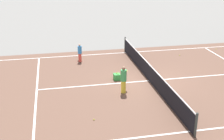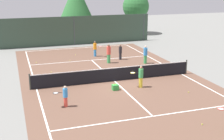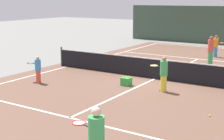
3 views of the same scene
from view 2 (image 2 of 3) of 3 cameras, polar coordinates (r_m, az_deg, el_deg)
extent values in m
plane|color=slate|center=(22.34, 0.43, -2.04)|extent=(80.00, 80.00, 0.00)
cube|color=brown|center=(22.34, 0.43, -2.03)|extent=(13.00, 25.00, 0.00)
cube|color=white|center=(21.30, -13.74, -3.41)|extent=(0.10, 24.00, 0.01)
cube|color=white|center=(24.59, 12.66, -0.71)|extent=(0.10, 24.00, 0.01)
cube|color=white|center=(33.54, -6.20, 4.06)|extent=(11.00, 0.10, 0.01)
cube|color=white|center=(16.81, 7.55, -8.46)|extent=(11.00, 0.10, 0.01)
cube|color=white|center=(28.23, -3.76, 1.82)|extent=(11.00, 0.10, 0.01)
cube|color=white|center=(22.34, 0.43, -2.02)|extent=(0.10, 12.80, 0.01)
cylinder|color=#333833|center=(21.11, -14.92, -2.12)|extent=(0.10, 0.10, 1.10)
cylinder|color=#333833|center=(24.64, 13.53, 0.58)|extent=(0.10, 0.10, 1.10)
cube|color=black|center=(22.20, 0.43, -0.87)|extent=(11.80, 0.03, 0.95)
cube|color=white|center=(22.06, 0.44, 0.37)|extent=(11.80, 0.04, 0.05)
cube|color=#384C3D|center=(35.18, -6.99, 7.23)|extent=(18.00, 0.06, 3.20)
cylinder|color=#3F4447|center=(35.18, -6.99, 7.23)|extent=(0.12, 0.12, 3.20)
cylinder|color=#3F4447|center=(37.77, 5.86, 7.87)|extent=(0.12, 0.12, 3.20)
cylinder|color=brown|center=(42.66, 4.34, 8.28)|extent=(0.45, 0.45, 2.36)
sphere|color=#2D6B33|center=(42.40, 4.41, 11.64)|extent=(3.53, 3.53, 3.53)
cylinder|color=brown|center=(38.00, -6.49, 7.53)|extent=(0.35, 0.35, 2.72)
cylinder|color=#232328|center=(28.36, 1.54, 2.57)|extent=(0.24, 0.24, 0.64)
cylinder|color=#232328|center=(28.23, 1.55, 3.76)|extent=(0.29, 0.29, 0.56)
sphere|color=brown|center=(28.15, 1.56, 4.49)|extent=(0.17, 0.17, 0.17)
cylinder|color=#3FA559|center=(27.15, 6.15, 1.97)|extent=(0.27, 0.27, 0.74)
cylinder|color=#388CD8|center=(26.99, 6.20, 3.40)|extent=(0.34, 0.34, 0.65)
sphere|color=beige|center=(26.90, 6.22, 4.28)|extent=(0.20, 0.20, 0.20)
torus|color=red|center=(15.64, 19.45, -6.76)|extent=(0.40, 0.40, 0.03)
cylinder|color=silver|center=(15.64, 19.45, -6.76)|extent=(0.33, 0.33, 0.00)
cylinder|color=#E54C3F|center=(17.98, -8.54, -5.83)|extent=(0.22, 0.22, 0.59)
cylinder|color=#388CD8|center=(17.79, -8.62, -4.18)|extent=(0.27, 0.27, 0.51)
sphere|color=beige|center=(17.67, -8.66, -3.15)|extent=(0.16, 0.16, 0.16)
cylinder|color=black|center=(17.77, -9.54, -4.15)|extent=(0.20, 0.05, 0.03)
torus|color=black|center=(17.77, -10.35, -4.19)|extent=(0.37, 0.37, 0.03)
cylinder|color=silver|center=(17.77, -10.35, -4.19)|extent=(0.31, 0.31, 0.00)
cylinder|color=#388CD8|center=(29.63, -3.15, 3.18)|extent=(0.25, 0.25, 0.68)
cylinder|color=orange|center=(29.50, -3.17, 4.39)|extent=(0.31, 0.31, 0.60)
sphere|color=brown|center=(29.42, -3.18, 5.13)|extent=(0.18, 0.18, 0.18)
cylinder|color=black|center=(29.39, -2.60, 4.41)|extent=(0.18, 0.14, 0.03)
torus|color=red|center=(29.32, -2.14, 4.39)|extent=(0.46, 0.46, 0.03)
cylinder|color=silver|center=(29.32, -2.14, 4.39)|extent=(0.38, 0.38, 0.00)
cylinder|color=yellow|center=(21.03, 5.31, -2.29)|extent=(0.25, 0.25, 0.69)
cylinder|color=#3FA559|center=(20.83, 5.36, -0.59)|extent=(0.32, 0.32, 0.61)
sphere|color=#A37556|center=(20.72, 5.38, 0.46)|extent=(0.19, 0.19, 0.19)
cylinder|color=black|center=(20.79, 4.51, -0.52)|extent=(0.20, 0.09, 0.03)
torus|color=yellow|center=(20.77, 3.83, -0.52)|extent=(0.42, 0.42, 0.03)
cylinder|color=silver|center=(20.77, 3.83, -0.52)|extent=(0.35, 0.35, 0.00)
cylinder|color=#3FA559|center=(27.14, -0.61, 2.11)|extent=(0.29, 0.29, 0.78)
cylinder|color=#E54C3F|center=(26.97, -0.61, 3.62)|extent=(0.36, 0.36, 0.68)
sphere|color=brown|center=(26.88, -0.62, 4.55)|extent=(0.21, 0.21, 0.21)
cube|color=green|center=(20.49, 0.60, -3.21)|extent=(0.40, 0.37, 0.36)
sphere|color=#CCE533|center=(20.39, 0.39, -2.67)|extent=(0.07, 0.07, 0.07)
sphere|color=#CCE533|center=(20.49, 0.77, -2.57)|extent=(0.07, 0.07, 0.07)
sphere|color=#CCE533|center=(20.65, 13.95, -3.98)|extent=(0.07, 0.07, 0.07)
sphere|color=#CCE533|center=(23.88, 7.15, -0.87)|extent=(0.07, 0.07, 0.07)
sphere|color=#CCE533|center=(30.36, -6.75, 2.81)|extent=(0.07, 0.07, 0.07)
sphere|color=#CCE533|center=(28.27, -7.76, 1.78)|extent=(0.07, 0.07, 0.07)
sphere|color=#CCE533|center=(28.06, -13.79, 1.35)|extent=(0.07, 0.07, 0.07)
sphere|color=#CCE533|center=(16.39, 16.29, -9.58)|extent=(0.07, 0.07, 0.07)
sphere|color=#CCE533|center=(24.89, -11.14, -0.36)|extent=(0.07, 0.07, 0.07)
camera|label=1|loc=(26.70, 39.22, 12.50)|focal=48.29mm
camera|label=3|loc=(15.05, 47.06, -1.22)|focal=53.43mm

